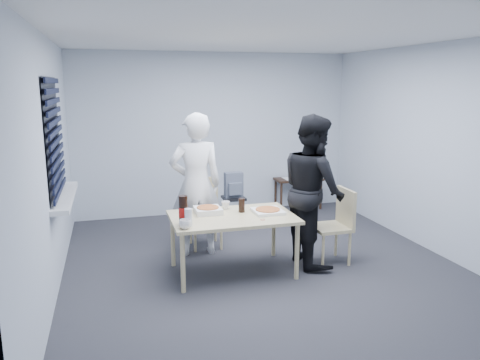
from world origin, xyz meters
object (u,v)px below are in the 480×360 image
object	(u,v)px
dining_table	(233,221)
mug_a	(185,224)
chair_right	(337,220)
side_table	(298,183)
person_white	(196,185)
person_black	(313,190)
mug_b	(226,205)
chair_far	(204,207)
backpack	(234,185)
soda_bottle	(183,211)
stool	(234,204)

from	to	relation	value
dining_table	mug_a	size ratio (longest dim) A/B	11.12
chair_right	side_table	xyz separation A→B (m)	(0.50, 2.38, -0.06)
person_white	person_black	bearing A→B (deg)	152.71
mug_a	mug_b	xyz separation A→B (m)	(0.58, 0.63, -0.00)
chair_far	person_black	xyz separation A→B (m)	(1.11, -0.95, 0.37)
chair_right	person_white	size ratio (longest dim) A/B	0.50
side_table	chair_right	bearing A→B (deg)	-101.90
dining_table	backpack	xyz separation A→B (m)	(0.47, 1.71, 0.02)
backpack	mug_a	distance (m)	2.30
mug_a	backpack	bearing A→B (deg)	62.65
mug_a	soda_bottle	size ratio (longest dim) A/B	0.40
stool	mug_b	bearing A→B (deg)	-108.50
person_black	dining_table	bearing A→B (deg)	93.59
person_white	person_black	size ratio (longest dim) A/B	1.00
stool	backpack	xyz separation A→B (m)	(-0.00, -0.01, 0.29)
side_table	mug_b	world-z (taller)	mug_b
mug_b	soda_bottle	size ratio (longest dim) A/B	0.33
mug_a	soda_bottle	bearing A→B (deg)	87.25
chair_right	backpack	bearing A→B (deg)	115.31
side_table	mug_b	xyz separation A→B (m)	(-1.79, -2.08, 0.26)
side_table	soda_bottle	bearing A→B (deg)	-132.80
stool	person_white	bearing A→B (deg)	-126.71
stool	mug_a	bearing A→B (deg)	-117.22
mug_a	dining_table	bearing A→B (deg)	29.71
dining_table	chair_far	distance (m)	1.03
chair_far	side_table	size ratio (longest dim) A/B	1.11
dining_table	soda_bottle	size ratio (longest dim) A/B	4.45
backpack	mug_b	xyz separation A→B (m)	(-0.48, -1.41, 0.09)
stool	side_table	bearing A→B (deg)	26.35
stool	chair_right	bearing A→B (deg)	-64.84
dining_table	mug_b	bearing A→B (deg)	91.06
stool	backpack	world-z (taller)	backpack
backpack	dining_table	bearing A→B (deg)	-101.17
person_white	backpack	size ratio (longest dim) A/B	4.75
person_black	mug_a	world-z (taller)	person_black
person_black	stool	xyz separation A→B (m)	(-0.52, 1.66, -0.55)
chair_far	side_table	bearing A→B (deg)	35.35
mug_b	stool	bearing A→B (deg)	71.50
dining_table	side_table	xyz separation A→B (m)	(1.79, 2.37, -0.15)
backpack	soda_bottle	world-z (taller)	soda_bottle
backpack	mug_a	xyz separation A→B (m)	(-1.06, -2.04, 0.09)
mug_a	soda_bottle	world-z (taller)	soda_bottle
chair_right	person_black	xyz separation A→B (m)	(-0.29, 0.08, 0.37)
person_white	backpack	xyz separation A→B (m)	(0.75, 0.99, -0.26)
chair_right	person_white	xyz separation A→B (m)	(-1.56, 0.73, 0.37)
stool	backpack	distance (m)	0.29
chair_right	person_white	world-z (taller)	person_white
chair_right	dining_table	bearing A→B (deg)	179.36
chair_far	backpack	xyz separation A→B (m)	(0.59, 0.69, 0.11)
person_black	backpack	size ratio (longest dim) A/B	4.75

